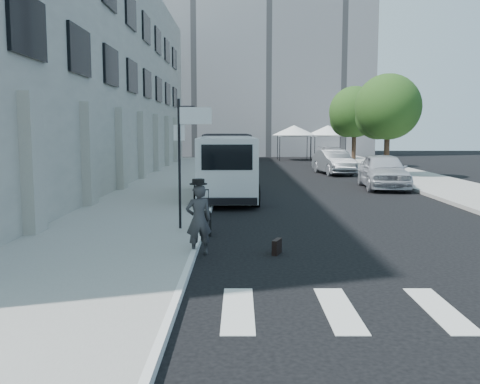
{
  "coord_description": "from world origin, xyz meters",
  "views": [
    {
      "loc": [
        -0.97,
        -11.19,
        2.84
      ],
      "look_at": [
        -0.97,
        1.92,
        1.3
      ],
      "focal_mm": 40.0,
      "sensor_mm": 36.0,
      "label": 1
    }
  ],
  "objects_px": {
    "briefcase": "(277,247)",
    "parked_car_a": "(383,171)",
    "parked_car_b": "(334,162)",
    "businessman": "(199,220)",
    "cargo_van": "(227,167)",
    "parked_car_c": "(332,156)",
    "suitcase": "(205,223)"
  },
  "relations": [
    {
      "from": "briefcase",
      "to": "parked_car_b",
      "type": "height_order",
      "value": "parked_car_b"
    },
    {
      "from": "briefcase",
      "to": "parked_car_a",
      "type": "bearing_deg",
      "value": 85.67
    },
    {
      "from": "businessman",
      "to": "parked_car_a",
      "type": "relative_size",
      "value": 0.32
    },
    {
      "from": "suitcase",
      "to": "parked_car_b",
      "type": "height_order",
      "value": "parked_car_b"
    },
    {
      "from": "parked_car_b",
      "to": "parked_car_c",
      "type": "bearing_deg",
      "value": 72.98
    },
    {
      "from": "businessman",
      "to": "briefcase",
      "type": "bearing_deg",
      "value": 166.75
    },
    {
      "from": "parked_car_a",
      "to": "cargo_van",
      "type": "bearing_deg",
      "value": -147.14
    },
    {
      "from": "briefcase",
      "to": "suitcase",
      "type": "xyz_separation_m",
      "value": [
        -1.78,
        2.2,
        0.16
      ]
    },
    {
      "from": "suitcase",
      "to": "businessman",
      "type": "bearing_deg",
      "value": -99.22
    },
    {
      "from": "briefcase",
      "to": "parked_car_c",
      "type": "relative_size",
      "value": 0.09
    },
    {
      "from": "parked_car_c",
      "to": "businessman",
      "type": "bearing_deg",
      "value": -103.43
    },
    {
      "from": "parked_car_b",
      "to": "businessman",
      "type": "bearing_deg",
      "value": -115.35
    },
    {
      "from": "suitcase",
      "to": "parked_car_a",
      "type": "height_order",
      "value": "parked_car_a"
    },
    {
      "from": "briefcase",
      "to": "parked_car_c",
      "type": "distance_m",
      "value": 31.11
    },
    {
      "from": "briefcase",
      "to": "parked_car_a",
      "type": "xyz_separation_m",
      "value": [
        6.06,
        13.62,
        0.68
      ]
    },
    {
      "from": "businessman",
      "to": "cargo_van",
      "type": "distance_m",
      "value": 9.8
    },
    {
      "from": "cargo_van",
      "to": "parked_car_c",
      "type": "distance_m",
      "value": 22.21
    },
    {
      "from": "parked_car_b",
      "to": "briefcase",
      "type": "bearing_deg",
      "value": -111.1
    },
    {
      "from": "businessman",
      "to": "parked_car_a",
      "type": "bearing_deg",
      "value": -136.48
    },
    {
      "from": "businessman",
      "to": "briefcase",
      "type": "relative_size",
      "value": 3.68
    },
    {
      "from": "cargo_van",
      "to": "parked_car_b",
      "type": "xyz_separation_m",
      "value": [
        6.51,
        12.16,
        -0.53
      ]
    },
    {
      "from": "briefcase",
      "to": "parked_car_a",
      "type": "relative_size",
      "value": 0.09
    },
    {
      "from": "briefcase",
      "to": "cargo_van",
      "type": "xyz_separation_m",
      "value": [
        -1.38,
        9.67,
        1.13
      ]
    },
    {
      "from": "businessman",
      "to": "parked_car_b",
      "type": "relative_size",
      "value": 0.35
    },
    {
      "from": "suitcase",
      "to": "cargo_van",
      "type": "distance_m",
      "value": 7.55
    },
    {
      "from": "parked_car_b",
      "to": "cargo_van",
      "type": "bearing_deg",
      "value": -126.05
    },
    {
      "from": "briefcase",
      "to": "suitcase",
      "type": "bearing_deg",
      "value": 148.62
    },
    {
      "from": "parked_car_a",
      "to": "parked_car_b",
      "type": "bearing_deg",
      "value": 101.4
    },
    {
      "from": "cargo_van",
      "to": "parked_car_c",
      "type": "xyz_separation_m",
      "value": [
        7.89,
        20.75,
        -0.57
      ]
    },
    {
      "from": "cargo_van",
      "to": "parked_car_c",
      "type": "relative_size",
      "value": 1.36
    },
    {
      "from": "businessman",
      "to": "suitcase",
      "type": "relative_size",
      "value": 1.32
    },
    {
      "from": "parked_car_b",
      "to": "parked_car_c",
      "type": "distance_m",
      "value": 8.71
    }
  ]
}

